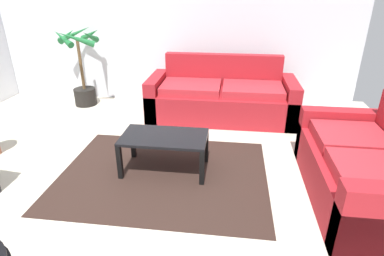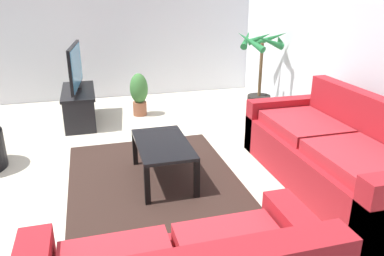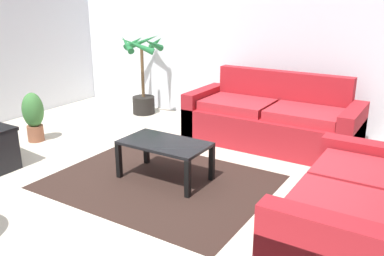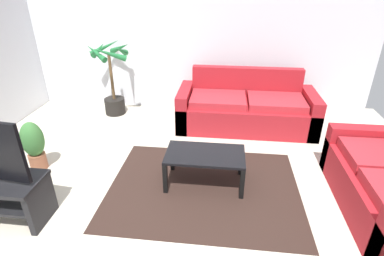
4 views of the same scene
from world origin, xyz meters
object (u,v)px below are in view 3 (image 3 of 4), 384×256
at_px(couch_main, 272,121).
at_px(coffee_table, 165,147).
at_px(potted_palm, 143,78).
at_px(couch_loveseat, 358,214).
at_px(potted_plant_small, 33,115).

bearing_deg(couch_main, coffee_table, -108.41).
bearing_deg(potted_palm, couch_loveseat, -30.01).
bearing_deg(coffee_table, couch_loveseat, -7.95).
xyz_separation_m(couch_main, coffee_table, (-0.54, -1.61, 0.05)).
distance_m(couch_loveseat, potted_plant_small, 4.12).
bearing_deg(potted_plant_small, potted_palm, 78.00).
xyz_separation_m(couch_main, potted_palm, (-2.30, 0.27, 0.28)).
bearing_deg(couch_main, potted_plant_small, -150.04).
bearing_deg(couch_loveseat, couch_main, 127.02).
height_order(couch_loveseat, coffee_table, couch_loveseat).
bearing_deg(potted_plant_small, couch_main, 29.96).
height_order(couch_main, coffee_table, couch_main).
distance_m(couch_main, potted_plant_small, 3.10).
relative_size(potted_palm, potted_plant_small, 1.96).
height_order(couch_main, potted_palm, potted_palm).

